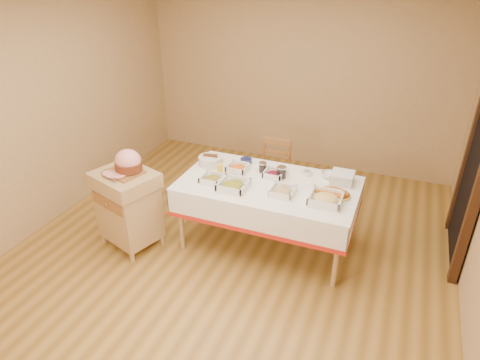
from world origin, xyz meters
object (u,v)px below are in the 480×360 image
at_px(brass_platter, 333,194).
at_px(mustard_bottle, 220,170).
at_px(ham_on_board, 127,163).
at_px(preserve_jar_right, 282,173).
at_px(preserve_jar_left, 263,168).
at_px(butcher_cart, 128,205).
at_px(dining_chair, 273,173).
at_px(bread_basket, 211,160).
at_px(plate_stack, 342,178).
at_px(dining_table, 268,196).

bearing_deg(brass_platter, mustard_bottle, -177.66).
xyz_separation_m(mustard_bottle, brass_platter, (1.18, 0.05, -0.06)).
relative_size(ham_on_board, preserve_jar_right, 3.02).
xyz_separation_m(preserve_jar_left, brass_platter, (0.80, -0.23, -0.03)).
bearing_deg(brass_platter, ham_on_board, -165.65).
bearing_deg(butcher_cart, brass_platter, 14.90).
bearing_deg(dining_chair, preserve_jar_right, -65.94).
height_order(preserve_jar_right, brass_platter, preserve_jar_right).
height_order(dining_chair, ham_on_board, ham_on_board).
distance_m(mustard_bottle, bread_basket, 0.32).
height_order(ham_on_board, plate_stack, ham_on_board).
bearing_deg(brass_platter, preserve_jar_right, 163.51).
bearing_deg(preserve_jar_right, butcher_cart, -154.06).
relative_size(butcher_cart, preserve_jar_left, 7.86).
distance_m(butcher_cart, brass_platter, 2.12).
height_order(preserve_jar_left, mustard_bottle, mustard_bottle).
relative_size(butcher_cart, brass_platter, 2.54).
relative_size(ham_on_board, bread_basket, 1.43).
bearing_deg(dining_table, bread_basket, 167.24).
height_order(dining_table, ham_on_board, ham_on_board).
bearing_deg(bread_basket, ham_on_board, -130.94).
bearing_deg(bread_basket, preserve_jar_left, 4.84).
bearing_deg(ham_on_board, dining_table, 21.28).
bearing_deg(butcher_cart, bread_basket, 48.50).
bearing_deg(bread_basket, dining_table, -12.76).
bearing_deg(preserve_jar_left, dining_chair, 96.54).
bearing_deg(ham_on_board, dining_chair, 50.23).
bearing_deg(brass_platter, preserve_jar_left, 164.18).
distance_m(butcher_cart, preserve_jar_left, 1.49).
bearing_deg(preserve_jar_right, bread_basket, 179.52).
distance_m(preserve_jar_right, mustard_bottle, 0.64).
relative_size(ham_on_board, preserve_jar_left, 3.48).
bearing_deg(dining_chair, brass_platter, -43.89).
xyz_separation_m(bread_basket, plate_stack, (1.43, 0.12, 0.00)).
height_order(mustard_bottle, brass_platter, mustard_bottle).
distance_m(preserve_jar_left, preserve_jar_right, 0.24).
bearing_deg(preserve_jar_right, plate_stack, 12.08).
xyz_separation_m(preserve_jar_left, mustard_bottle, (-0.38, -0.28, 0.03)).
height_order(preserve_jar_left, preserve_jar_right, preserve_jar_right).
bearing_deg(ham_on_board, brass_platter, 14.35).
relative_size(plate_stack, brass_platter, 0.66).
distance_m(dining_table, dining_chair, 0.87).
xyz_separation_m(dining_table, mustard_bottle, (-0.52, -0.06, 0.24)).
height_order(ham_on_board, mustard_bottle, ham_on_board).
xyz_separation_m(dining_chair, mustard_bottle, (-0.31, -0.89, 0.40)).
bearing_deg(preserve_jar_left, preserve_jar_right, -14.14).
distance_m(dining_chair, preserve_jar_right, 0.82).
xyz_separation_m(dining_table, preserve_jar_left, (-0.14, 0.22, 0.21)).
bearing_deg(preserve_jar_right, dining_chair, 114.06).
bearing_deg(preserve_jar_left, dining_table, -57.00).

